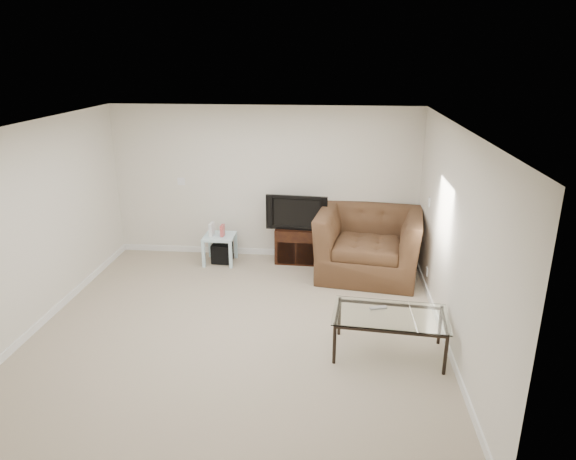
# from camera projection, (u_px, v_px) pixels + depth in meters

# --- Properties ---
(floor) EXTENTS (5.00, 5.00, 0.00)m
(floor) POSITION_uv_depth(u_px,v_px,m) (239.00, 328.00, 6.43)
(floor) COLOR tan
(floor) RESTS_ON ground
(ceiling) EXTENTS (5.00, 5.00, 0.00)m
(ceiling) POSITION_uv_depth(u_px,v_px,m) (232.00, 126.00, 5.62)
(ceiling) COLOR white
(ceiling) RESTS_ON ground
(wall_back) EXTENTS (5.00, 0.02, 2.50)m
(wall_back) POSITION_uv_depth(u_px,v_px,m) (265.00, 183.00, 8.38)
(wall_back) COLOR silver
(wall_back) RESTS_ON ground
(wall_left) EXTENTS (0.02, 5.00, 2.50)m
(wall_left) POSITION_uv_depth(u_px,v_px,m) (34.00, 227.00, 6.24)
(wall_left) COLOR silver
(wall_left) RESTS_ON ground
(wall_right) EXTENTS (0.02, 5.00, 2.50)m
(wall_right) POSITION_uv_depth(u_px,v_px,m) (454.00, 240.00, 5.80)
(wall_right) COLOR silver
(wall_right) RESTS_ON ground
(plate_back) EXTENTS (0.12, 0.02, 0.12)m
(plate_back) POSITION_uv_depth(u_px,v_px,m) (181.00, 181.00, 8.49)
(plate_back) COLOR white
(plate_back) RESTS_ON wall_back
(plate_right_switch) EXTENTS (0.02, 0.09, 0.13)m
(plate_right_switch) POSITION_uv_depth(u_px,v_px,m) (429.00, 202.00, 7.31)
(plate_right_switch) COLOR white
(plate_right_switch) RESTS_ON wall_right
(plate_right_outlet) EXTENTS (0.02, 0.08, 0.12)m
(plate_right_outlet) POSITION_uv_depth(u_px,v_px,m) (427.00, 272.00, 7.34)
(plate_right_outlet) COLOR white
(plate_right_outlet) RESTS_ON wall_right
(tv_stand) EXTENTS (0.71, 0.50, 0.58)m
(tv_stand) POSITION_uv_depth(u_px,v_px,m) (297.00, 244.00, 8.43)
(tv_stand) COLOR black
(tv_stand) RESTS_ON floor
(dvd_player) EXTENTS (0.37, 0.27, 0.05)m
(dvd_player) POSITION_uv_depth(u_px,v_px,m) (297.00, 234.00, 8.33)
(dvd_player) COLOR black
(dvd_player) RESTS_ON tv_stand
(television) EXTENTS (0.93, 0.26, 0.57)m
(television) POSITION_uv_depth(u_px,v_px,m) (297.00, 211.00, 8.22)
(television) COLOR black
(television) RESTS_ON tv_stand
(side_table) EXTENTS (0.49, 0.49, 0.47)m
(side_table) POSITION_uv_depth(u_px,v_px,m) (220.00, 249.00, 8.37)
(side_table) COLOR #C4E3F5
(side_table) RESTS_ON floor
(subwoofer) EXTENTS (0.32, 0.32, 0.31)m
(subwoofer) POSITION_uv_depth(u_px,v_px,m) (222.00, 252.00, 8.41)
(subwoofer) COLOR black
(subwoofer) RESTS_ON floor
(game_console) EXTENTS (0.06, 0.16, 0.21)m
(game_console) POSITION_uv_depth(u_px,v_px,m) (212.00, 229.00, 8.25)
(game_console) COLOR white
(game_console) RESTS_ON side_table
(game_case) EXTENTS (0.05, 0.14, 0.19)m
(game_case) POSITION_uv_depth(u_px,v_px,m) (222.00, 230.00, 8.24)
(game_case) COLOR #CC4C4C
(game_case) RESTS_ON side_table
(recliner) EXTENTS (1.67, 1.22, 1.35)m
(recliner) POSITION_uv_depth(u_px,v_px,m) (369.00, 233.00, 7.79)
(recliner) COLOR brown
(recliner) RESTS_ON floor
(coffee_table) EXTENTS (1.32, 0.82, 0.50)m
(coffee_table) POSITION_uv_depth(u_px,v_px,m) (389.00, 334.00, 5.81)
(coffee_table) COLOR black
(coffee_table) RESTS_ON floor
(remote) EXTENTS (0.21, 0.11, 0.02)m
(remote) POSITION_uv_depth(u_px,v_px,m) (378.00, 308.00, 5.84)
(remote) COLOR #B2B2B7
(remote) RESTS_ON coffee_table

